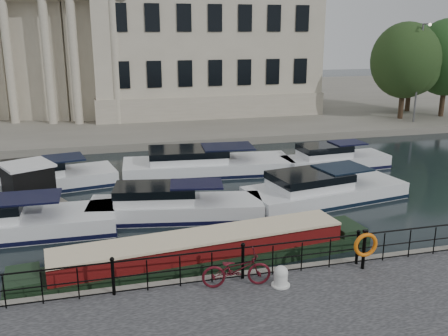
{
  "coord_description": "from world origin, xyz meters",
  "views": [
    {
      "loc": [
        -4.2,
        -15.94,
        8.19
      ],
      "look_at": [
        0.5,
        2.0,
        3.0
      ],
      "focal_mm": 40.0,
      "sensor_mm": 36.0,
      "label": 1
    }
  ],
  "objects_px": {
    "life_ring_post": "(365,245)",
    "mooring_bollard": "(281,276)",
    "bicycle": "(236,269)",
    "narrowboat": "(202,256)",
    "harbour_hut": "(29,187)"
  },
  "relations": [
    {
      "from": "bicycle",
      "to": "harbour_hut",
      "type": "bearing_deg",
      "value": 39.13
    },
    {
      "from": "life_ring_post",
      "to": "narrowboat",
      "type": "bearing_deg",
      "value": 151.23
    },
    {
      "from": "bicycle",
      "to": "narrowboat",
      "type": "distance_m",
      "value": 2.79
    },
    {
      "from": "life_ring_post",
      "to": "harbour_hut",
      "type": "distance_m",
      "value": 15.8
    },
    {
      "from": "bicycle",
      "to": "harbour_hut",
      "type": "distance_m",
      "value": 12.97
    },
    {
      "from": "life_ring_post",
      "to": "harbour_hut",
      "type": "relative_size",
      "value": 0.38
    },
    {
      "from": "mooring_bollard",
      "to": "life_ring_post",
      "type": "bearing_deg",
      "value": 5.78
    },
    {
      "from": "harbour_hut",
      "to": "mooring_bollard",
      "type": "bearing_deg",
      "value": -77.73
    },
    {
      "from": "mooring_bollard",
      "to": "life_ring_post",
      "type": "height_order",
      "value": "life_ring_post"
    },
    {
      "from": "life_ring_post",
      "to": "harbour_hut",
      "type": "height_order",
      "value": "harbour_hut"
    },
    {
      "from": "mooring_bollard",
      "to": "harbour_hut",
      "type": "height_order",
      "value": "harbour_hut"
    },
    {
      "from": "narrowboat",
      "to": "bicycle",
      "type": "bearing_deg",
      "value": -85.34
    },
    {
      "from": "life_ring_post",
      "to": "mooring_bollard",
      "type": "bearing_deg",
      "value": -174.22
    },
    {
      "from": "bicycle",
      "to": "life_ring_post",
      "type": "height_order",
      "value": "life_ring_post"
    },
    {
      "from": "bicycle",
      "to": "mooring_bollard",
      "type": "distance_m",
      "value": 1.39
    }
  ]
}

